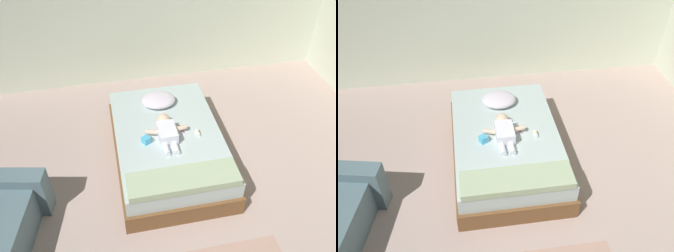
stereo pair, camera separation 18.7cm
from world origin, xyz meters
The scene contains 8 objects.
ground_plane centered at (0.00, 0.00, 0.00)m, with size 8.00×8.00×0.00m, color #B69C93.
bed centered at (0.06, 1.06, 0.22)m, with size 1.28×1.94×0.45m.
pillow centered at (0.05, 1.62, 0.52)m, with size 0.44×0.35×0.13m.
baby centered at (0.03, 1.02, 0.52)m, with size 0.50×0.61×0.16m.
toothbrush centered at (0.22, 1.09, 0.46)m, with size 0.05×0.15×0.02m.
blanket centered at (0.06, 0.28, 0.49)m, with size 1.15×0.33×0.08m.
toy_block centered at (-0.22, 0.93, 0.50)m, with size 0.11×0.11×0.08m.
baby_bottle centered at (0.39, 0.95, 0.48)m, with size 0.05×0.09×0.07m.
Camera 2 is at (-0.40, -2.06, 3.30)m, focal length 38.37 mm.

